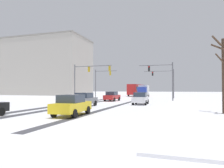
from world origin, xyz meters
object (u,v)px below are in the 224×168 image
Objects in this scene: traffic_signal_near_left at (87,74)px; bare_tree_sidewalk_near at (224,71)px; office_building_far_left_block at (48,67)px; bus_oncoming at (136,89)px; car_white_second at (141,98)px; traffic_signal_far_left at (101,79)px; car_yellow_cab_fourth at (72,105)px; box_truck_delivery at (144,91)px; traffic_signal_near_right at (163,75)px; car_red_lead at (112,96)px; traffic_signal_far_right at (165,78)px; car_grey_third at (85,100)px.

traffic_signal_near_left is 1.07× the size of bare_tree_sidewalk_near.
bus_oncoming is at bearing -5.57° from office_building_far_left_block.
bare_tree_sidewalk_near is (8.41, -8.09, 2.77)m from car_white_second.
traffic_signal_far_left is 30.53m from car_yellow_cab_fourth.
bus_oncoming is 8.00m from box_truck_delivery.
traffic_signal_near_right is at bearing -29.66° from traffic_signal_far_left.
car_red_lead is at bearing 135.10° from bare_tree_sidewalk_near.
bus_oncoming is (-0.78, 25.70, 1.18)m from car_red_lead.
car_white_second is 0.99× the size of car_yellow_cab_fourth.
bare_tree_sidewalk_near is (20.09, -24.26, -0.78)m from traffic_signal_far_left.
car_white_second is (11.68, -16.17, -3.55)m from traffic_signal_far_left.
bus_oncoming reaches higher than car_red_lead.
traffic_signal_near_right is 1.55× the size of car_red_lead.
traffic_signal_far_right reaches higher than car_white_second.
car_white_second is at bearing -96.05° from traffic_signal_far_right.
car_yellow_cab_fourth is (-5.67, -21.05, -3.58)m from traffic_signal_near_right.
bare_tree_sidewalk_near reaches higher than car_grey_third.
car_white_second is 24.90m from box_truck_delivery.
car_white_second and car_grey_third have the same top height.
traffic_signal_far_right is at bearing 16.21° from traffic_signal_far_left.
traffic_signal_far_right is at bearing 48.00° from traffic_signal_near_left.
car_grey_third is at bearing -121.96° from traffic_signal_near_right.
box_truck_delivery reaches higher than car_grey_third.
office_building_far_left_block reaches higher than traffic_signal_near_left.
box_truck_delivery reaches higher than car_white_second.
traffic_signal_far_right is 1.62× the size of car_grey_third.
box_truck_delivery is 37.80m from office_building_far_left_block.
car_white_second is (10.53, -6.11, -3.87)m from traffic_signal_near_left.
traffic_signal_near_right is at bearing -33.14° from office_building_far_left_block.
traffic_signal_far_left is at bearing -34.85° from office_building_far_left_block.
bare_tree_sidewalk_near reaches higher than car_yellow_cab_fourth.
traffic_signal_far_left is 33.47m from office_building_far_left_block.
bare_tree_sidewalk_near reaches higher than traffic_signal_near_right.
traffic_signal_far_left is at bearing 125.84° from car_white_second.
box_truck_delivery is at bearing 68.88° from traffic_signal_near_left.
box_truck_delivery is (-0.18, 37.60, 0.82)m from car_yellow_cab_fourth.
car_white_second is 0.15× the size of office_building_far_left_block.
traffic_signal_far_right is at bearing -52.93° from bus_oncoming.
traffic_signal_far_right is at bearing 72.64° from car_grey_third.
traffic_signal_far_right is at bearing 80.87° from car_yellow_cab_fourth.
car_red_lead is 11.34m from car_grey_third.
traffic_signal_far_right is 14.91m from bus_oncoming.
car_white_second is 53.03m from office_building_far_left_block.
traffic_signal_far_right reaches higher than box_truck_delivery.
traffic_signal_near_right is 12.08m from traffic_signal_far_right.
bare_tree_sidewalk_near is at bearing -44.90° from car_red_lead.
traffic_signal_far_left is at bearing 119.93° from car_red_lead.
bus_oncoming is 33.14m from office_building_far_left_block.
bare_tree_sidewalk_near is at bearing -69.28° from bus_oncoming.
traffic_signal_far_left is 1.55× the size of car_red_lead.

